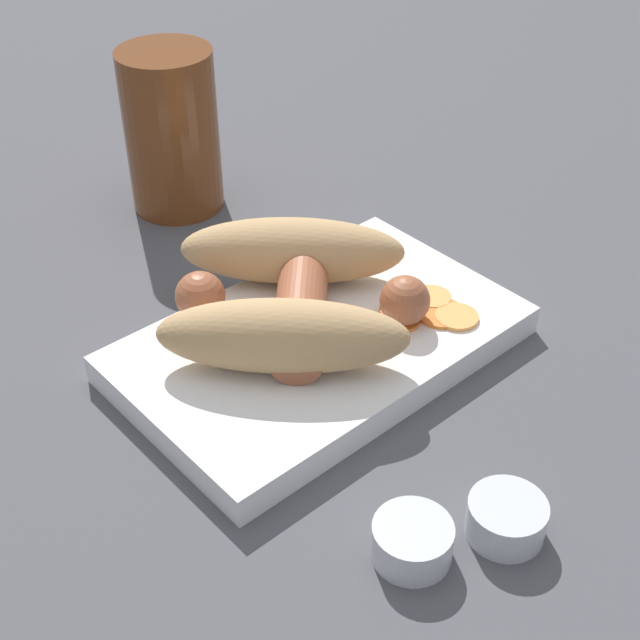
{
  "coord_description": "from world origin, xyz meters",
  "views": [
    {
      "loc": [
        -0.32,
        -0.36,
        0.4
      ],
      "look_at": [
        0.0,
        0.0,
        0.03
      ],
      "focal_mm": 50.0,
      "sensor_mm": 36.0,
      "label": 1
    }
  ],
  "objects_px": {
    "condiment_cup_far": "(506,520)",
    "bread_roll": "(288,290)",
    "drink_glass": "(172,131)",
    "sausage": "(302,298)",
    "food_tray": "(320,344)",
    "condiment_cup_near": "(412,543)"
  },
  "relations": [
    {
      "from": "bread_roll",
      "to": "condiment_cup_far",
      "type": "height_order",
      "value": "bread_roll"
    },
    {
      "from": "food_tray",
      "to": "condiment_cup_near",
      "type": "bearing_deg",
      "value": -115.35
    },
    {
      "from": "sausage",
      "to": "condiment_cup_near",
      "type": "height_order",
      "value": "sausage"
    },
    {
      "from": "bread_roll",
      "to": "condiment_cup_near",
      "type": "xyz_separation_m",
      "value": [
        -0.07,
        -0.19,
        -0.04
      ]
    },
    {
      "from": "food_tray",
      "to": "drink_glass",
      "type": "bearing_deg",
      "value": 78.87
    },
    {
      "from": "condiment_cup_far",
      "to": "drink_glass",
      "type": "bearing_deg",
      "value": 80.26
    },
    {
      "from": "bread_roll",
      "to": "condiment_cup_near",
      "type": "bearing_deg",
      "value": -110.46
    },
    {
      "from": "food_tray",
      "to": "sausage",
      "type": "relative_size",
      "value": 1.98
    },
    {
      "from": "sausage",
      "to": "condiment_cup_far",
      "type": "bearing_deg",
      "value": -97.36
    },
    {
      "from": "sausage",
      "to": "bread_roll",
      "type": "bearing_deg",
      "value": 138.8
    },
    {
      "from": "food_tray",
      "to": "bread_roll",
      "type": "xyz_separation_m",
      "value": [
        -0.01,
        0.03,
        0.03
      ]
    },
    {
      "from": "sausage",
      "to": "condiment_cup_far",
      "type": "relative_size",
      "value": 3.07
    },
    {
      "from": "food_tray",
      "to": "drink_glass",
      "type": "distance_m",
      "value": 0.25
    },
    {
      "from": "condiment_cup_far",
      "to": "bread_roll",
      "type": "bearing_deg",
      "value": 84.82
    },
    {
      "from": "sausage",
      "to": "drink_glass",
      "type": "relative_size",
      "value": 0.98
    },
    {
      "from": "food_tray",
      "to": "condiment_cup_far",
      "type": "xyz_separation_m",
      "value": [
        -0.03,
        -0.18,
        -0.0
      ]
    },
    {
      "from": "bread_roll",
      "to": "drink_glass",
      "type": "height_order",
      "value": "drink_glass"
    },
    {
      "from": "drink_glass",
      "to": "sausage",
      "type": "bearing_deg",
      "value": -101.9
    },
    {
      "from": "condiment_cup_far",
      "to": "condiment_cup_near",
      "type": "bearing_deg",
      "value": 154.65
    },
    {
      "from": "condiment_cup_far",
      "to": "drink_glass",
      "type": "height_order",
      "value": "drink_glass"
    },
    {
      "from": "food_tray",
      "to": "condiment_cup_near",
      "type": "distance_m",
      "value": 0.18
    },
    {
      "from": "condiment_cup_far",
      "to": "drink_glass",
      "type": "xyz_separation_m",
      "value": [
        0.07,
        0.43,
        0.06
      ]
    }
  ]
}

